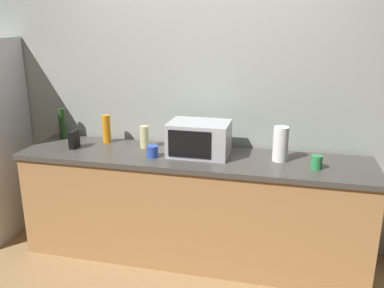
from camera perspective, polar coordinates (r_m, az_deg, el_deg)
The scene contains 11 objects.
ground_plane at distance 3.35m, azimuth -1.68°, elevation -18.62°, with size 8.00×8.00×0.00m, color #A87F51.
back_wall at distance 3.56m, azimuth 1.55°, elevation 7.29°, with size 6.40×0.10×2.70m, color #9EA399.
counter_run at distance 3.45m, azimuth 0.00°, elevation -8.73°, with size 2.84×0.64×0.90m.
microwave at distance 3.28m, azimuth 1.00°, elevation 0.77°, with size 0.48×0.35×0.27m.
paper_towel_roll at distance 3.21m, azimuth 12.25°, elevation 0.01°, with size 0.12×0.12×0.27m, color white.
cordless_phone at distance 3.60m, azimuth -16.12°, elevation 0.62°, with size 0.05×0.11×0.15m, color black.
bottle_vinegar at distance 3.49m, azimuth -6.65°, elevation 1.00°, with size 0.08×0.08×0.19m, color beige.
bottle_wine at distance 3.92m, azimuth -17.63°, elevation 2.74°, with size 0.06×0.06×0.28m, color #1E3F19.
bottle_dish_soap at distance 3.69m, azimuth -11.84°, elevation 2.09°, with size 0.07×0.07×0.25m, color orange.
mug_green at distance 3.13m, azimuth 16.97°, elevation -2.43°, with size 0.08×0.08×0.10m, color #2D8C47.
mug_blue at distance 3.26m, azimuth -5.53°, elevation -1.03°, with size 0.09×0.09×0.09m, color #2D4CB2.
Camera 1 is at (0.72, -2.62, 1.96)m, focal length 38.24 mm.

